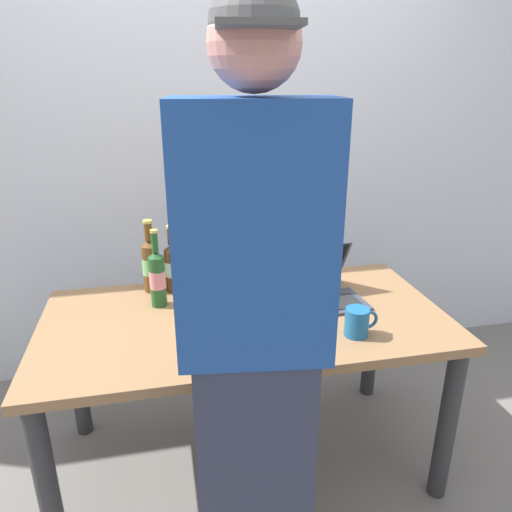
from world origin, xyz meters
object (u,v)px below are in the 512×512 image
object	(u,v)px
beer_bottle_dark	(173,266)
person_figure	(255,344)
laptop	(319,286)
beer_bottle_brown	(157,277)
beer_bottle_green	(151,264)
coffee_mug	(358,322)

from	to	relation	value
beer_bottle_dark	person_figure	size ratio (longest dim) A/B	0.16
person_figure	beer_bottle_dark	bearing A→B (deg)	101.81
laptop	beer_bottle_brown	size ratio (longest dim) A/B	1.11
beer_bottle_green	laptop	bearing A→B (deg)	-18.29
beer_bottle_green	beer_bottle_dark	bearing A→B (deg)	-10.56
laptop	beer_bottle_green	world-z (taller)	beer_bottle_green
beer_bottle_dark	laptop	bearing A→B (deg)	-19.43
beer_bottle_brown	coffee_mug	size ratio (longest dim) A/B	2.60
beer_bottle_dark	coffee_mug	xyz separation A→B (m)	(0.64, -0.53, -0.06)
beer_bottle_dark	coffee_mug	bearing A→B (deg)	-39.98
beer_bottle_brown	beer_bottle_dark	world-z (taller)	beer_bottle_brown
beer_bottle_green	coffee_mug	size ratio (longest dim) A/B	2.57
beer_bottle_brown	beer_bottle_green	distance (m)	0.16
beer_bottle_dark	coffee_mug	world-z (taller)	beer_bottle_dark
beer_bottle_green	coffee_mug	bearing A→B (deg)	-37.09
laptop	coffee_mug	world-z (taller)	laptop
beer_bottle_brown	beer_bottle_green	bearing A→B (deg)	99.44
beer_bottle_green	coffee_mug	xyz separation A→B (m)	(0.73, -0.55, -0.07)
person_figure	beer_bottle_brown	bearing A→B (deg)	108.66
person_figure	beer_bottle_green	bearing A→B (deg)	107.13
laptop	beer_bottle_green	xyz separation A→B (m)	(-0.69, 0.23, 0.07)
beer_bottle_green	person_figure	xyz separation A→B (m)	(0.27, -0.89, 0.10)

